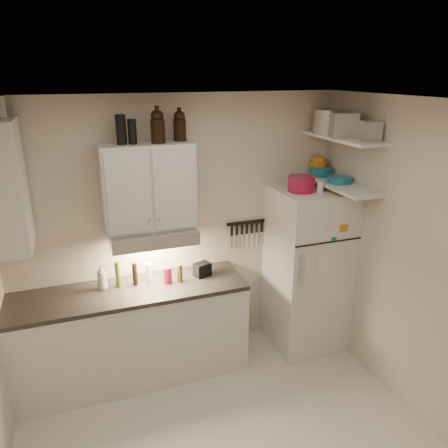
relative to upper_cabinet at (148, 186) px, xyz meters
name	(u,v)px	position (x,y,z in m)	size (l,w,h in m)	color
ceiling	(236,102)	(0.30, -1.33, 0.78)	(3.20, 3.00, 0.02)	white
back_wall	(179,232)	(0.30, 0.18, -0.53)	(3.20, 0.02, 2.60)	beige
right_wall	(426,270)	(1.91, -1.33, -0.53)	(0.02, 3.00, 2.60)	beige
base_cabinet	(133,335)	(-0.25, -0.14, -1.39)	(2.10, 0.60, 0.88)	silver
countertop	(129,292)	(-0.25, -0.14, -0.93)	(2.10, 0.62, 0.04)	#2C2926
upper_cabinet	(148,186)	(0.00, 0.00, 0.00)	(0.80, 0.33, 0.75)	silver
side_cabinet	(1,187)	(-1.14, -0.14, 0.12)	(0.33, 0.55, 1.00)	silver
range_hood	(152,235)	(0.00, -0.06, -0.44)	(0.76, 0.46, 0.12)	silver
fridge	(307,269)	(1.55, -0.18, -0.98)	(0.70, 0.68, 1.70)	silver
shelf_hi	(343,138)	(1.75, -0.31, 0.38)	(0.30, 0.95, 0.03)	silver
shelf_lo	(339,185)	(1.75, -0.31, -0.07)	(0.30, 0.95, 0.03)	silver
knife_strip	(246,222)	(1.00, 0.15, -0.51)	(0.42, 0.02, 0.03)	black
dutch_oven	(301,184)	(1.41, -0.20, -0.05)	(0.25, 0.25, 0.15)	maroon
book_stack	(340,187)	(1.76, -0.32, -0.09)	(0.17, 0.22, 0.07)	orange
spice_jar	(320,187)	(1.56, -0.29, -0.07)	(0.06, 0.06, 0.10)	silver
stock_pot	(329,121)	(1.75, -0.06, 0.50)	(0.31, 0.31, 0.22)	silver
tin_a	(343,125)	(1.70, -0.37, 0.50)	(0.22, 0.20, 0.22)	#AAAAAD
tin_b	(370,131)	(1.82, -0.59, 0.47)	(0.16, 0.16, 0.16)	#AAAAAD
bowl_teal	(321,171)	(1.75, 0.03, -0.01)	(0.22, 0.22, 0.09)	#186885
bowl_orange	(318,164)	(1.75, 0.09, 0.06)	(0.17, 0.17, 0.05)	#BF6B12
bowl_yellow	(318,159)	(1.75, 0.09, 0.11)	(0.13, 0.13, 0.04)	#B98120
plates	(339,180)	(1.76, -0.29, -0.02)	(0.23, 0.23, 0.06)	#186885
growler_a	(158,126)	(0.10, -0.04, 0.52)	(0.12, 0.12, 0.29)	black
growler_b	(180,125)	(0.31, 0.02, 0.51)	(0.11, 0.11, 0.26)	black
thermos_a	(132,132)	(-0.11, -0.02, 0.48)	(0.07, 0.07, 0.21)	black
thermos_b	(121,130)	(-0.20, -0.01, 0.50)	(0.08, 0.08, 0.24)	black
soap_bottle	(102,275)	(-0.47, -0.04, -0.77)	(0.10, 0.10, 0.27)	silver
pepper_mill	(180,273)	(0.22, -0.13, -0.82)	(0.05, 0.05, 0.17)	brown
oil_bottle	(118,274)	(-0.33, -0.04, -0.78)	(0.05, 0.05, 0.24)	#505A16
vinegar_bottle	(135,274)	(-0.18, -0.06, -0.80)	(0.05, 0.05, 0.22)	black
clear_bottle	(149,272)	(-0.04, -0.02, -0.82)	(0.06, 0.06, 0.18)	silver
red_jar	(168,275)	(0.11, -0.12, -0.83)	(0.08, 0.08, 0.16)	maroon
caddy	(202,269)	(0.45, -0.08, -0.84)	(0.15, 0.11, 0.13)	black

